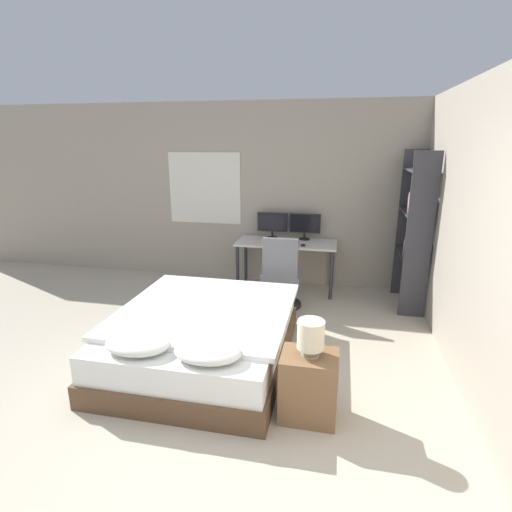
{
  "coord_description": "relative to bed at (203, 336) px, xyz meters",
  "views": [
    {
      "loc": [
        0.81,
        -2.17,
        2.15
      ],
      "look_at": [
        -0.19,
        2.53,
        0.75
      ],
      "focal_mm": 28.0,
      "sensor_mm": 36.0,
      "label": 1
    }
  ],
  "objects": [
    {
      "name": "ground_plane",
      "position": [
        0.45,
        -1.25,
        -0.27
      ],
      "size": [
        20.0,
        20.0,
        0.0
      ],
      "primitive_type": "plane",
      "color": "#B2A893"
    },
    {
      "name": "wall_back",
      "position": [
        0.44,
        2.54,
        1.09
      ],
      "size": [
        12.0,
        0.08,
        2.7
      ],
      "color": "#9E9384",
      "rests_on": "ground_plane"
    },
    {
      "name": "wall_side_right",
      "position": [
        2.42,
        0.25,
        1.08
      ],
      "size": [
        0.06,
        12.0,
        2.7
      ],
      "color": "#9E9384",
      "rests_on": "ground_plane"
    },
    {
      "name": "bed",
      "position": [
        0.0,
        0.0,
        0.0
      ],
      "size": [
        1.68,
        2.0,
        0.61
      ],
      "color": "brown",
      "rests_on": "ground_plane"
    },
    {
      "name": "nightstand",
      "position": [
        1.1,
        -0.64,
        0.01
      ],
      "size": [
        0.45,
        0.36,
        0.55
      ],
      "color": "brown",
      "rests_on": "ground_plane"
    },
    {
      "name": "bedside_lamp",
      "position": [
        1.1,
        -0.64,
        0.46
      ],
      "size": [
        0.21,
        0.21,
        0.29
      ],
      "color": "gray",
      "rests_on": "nightstand"
    },
    {
      "name": "desk",
      "position": [
        0.53,
        2.16,
        0.37
      ],
      "size": [
        1.44,
        0.61,
        0.73
      ],
      "color": "beige",
      "rests_on": "ground_plane"
    },
    {
      "name": "monitor_left",
      "position": [
        0.29,
        2.37,
        0.69
      ],
      "size": [
        0.46,
        0.16,
        0.38
      ],
      "color": "black",
      "rests_on": "desk"
    },
    {
      "name": "monitor_right",
      "position": [
        0.77,
        2.37,
        0.69
      ],
      "size": [
        0.46,
        0.16,
        0.38
      ],
      "color": "black",
      "rests_on": "desk"
    },
    {
      "name": "keyboard",
      "position": [
        0.53,
        1.96,
        0.47
      ],
      "size": [
        0.34,
        0.13,
        0.02
      ],
      "color": "black",
      "rests_on": "desk"
    },
    {
      "name": "computer_mouse",
      "position": [
        0.79,
        1.96,
        0.48
      ],
      "size": [
        0.07,
        0.05,
        0.04
      ],
      "color": "black",
      "rests_on": "desk"
    },
    {
      "name": "office_chair",
      "position": [
        0.57,
        1.49,
        0.14
      ],
      "size": [
        0.52,
        0.52,
        0.98
      ],
      "color": "black",
      "rests_on": "ground_plane"
    },
    {
      "name": "bookshelf",
      "position": [
        2.21,
        1.85,
        0.85
      ],
      "size": [
        0.31,
        0.82,
        2.04
      ],
      "color": "#333338",
      "rests_on": "ground_plane"
    }
  ]
}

